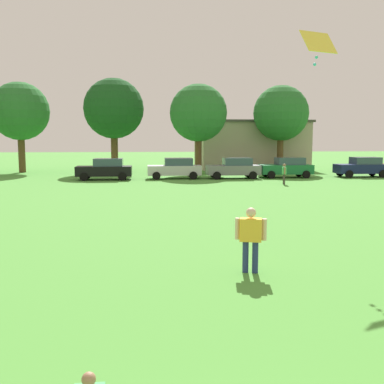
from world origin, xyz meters
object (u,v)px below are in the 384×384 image
object	(u,v)px
parked_car_gray_2	(234,168)
tree_far_right	(281,113)
adult_bystander	(251,234)
parked_car_silver_1	(175,168)
tree_right	(198,113)
tree_center	(114,109)
bystander_near_trees	(284,172)
parked_car_black_0	(105,169)
tree_left	(20,112)
parked_car_navy_4	(362,167)
kite	(318,44)
parked_car_green_3	(287,167)

from	to	relation	value
parked_car_gray_2	tree_far_right	bearing A→B (deg)	-129.10
adult_bystander	parked_car_silver_1	distance (m)	25.76
adult_bystander	tree_far_right	bearing A→B (deg)	-91.89
tree_right	tree_far_right	distance (m)	8.60
tree_far_right	parked_car_gray_2	bearing A→B (deg)	-129.10
tree_center	tree_right	bearing A→B (deg)	-19.54
adult_bystander	tree_right	xyz separation A→B (m)	(2.23, 31.07, 4.62)
bystander_near_trees	tree_right	bearing A→B (deg)	-144.84
parked_car_black_0	tree_left	size ratio (longest dim) A/B	0.50
parked_car_navy_4	tree_far_right	world-z (taller)	tree_far_right
parked_car_silver_1	tree_right	bearing A→B (deg)	-114.99
kite	parked_car_gray_2	distance (m)	22.57
parked_car_black_0	tree_far_right	world-z (taller)	tree_far_right
parked_car_silver_1	tree_right	xyz separation A→B (m)	(2.47, 5.31, 4.71)
tree_left	tree_right	world-z (taller)	tree_left
bystander_near_trees	adult_bystander	bearing A→B (deg)	-9.32
bystander_near_trees	parked_car_green_3	world-z (taller)	parked_car_green_3
adult_bystander	tree_far_right	size ratio (longest dim) A/B	0.19
kite	tree_far_right	world-z (taller)	tree_far_right
parked_car_navy_4	parked_car_gray_2	bearing A→B (deg)	2.24
kite	tree_left	xyz separation A→B (m)	(-17.46, 30.47, -0.38)
adult_bystander	parked_car_black_0	xyz separation A→B (m)	(-5.81, 25.36, -0.09)
parked_car_gray_2	parked_car_black_0	bearing A→B (deg)	1.07
tree_center	parked_car_silver_1	bearing A→B (deg)	-56.19
bystander_near_trees	tree_left	distance (m)	26.10
bystander_near_trees	kite	distance (m)	18.17
adult_bystander	parked_car_gray_2	bearing A→B (deg)	-84.15
parked_car_gray_2	tree_right	world-z (taller)	tree_right
parked_car_silver_1	parked_car_green_3	world-z (taller)	same
parked_car_gray_2	parked_car_green_3	bearing A→B (deg)	-175.35
adult_bystander	parked_car_green_3	size ratio (longest dim) A/B	0.37
kite	tree_far_right	xyz separation A→B (m)	(7.67, 29.34, -0.49)
kite	tree_center	size ratio (longest dim) A/B	0.14
tree_left	adult_bystander	bearing A→B (deg)	-66.95
tree_center	tree_far_right	world-z (taller)	tree_center
parked_car_navy_4	parked_car_black_0	bearing A→B (deg)	1.67
tree_right	tree_far_right	size ratio (longest dim) A/B	0.98
adult_bystander	parked_car_gray_2	size ratio (longest dim) A/B	0.37
adult_bystander	kite	world-z (taller)	kite
bystander_near_trees	kite	xyz separation A→B (m)	(-4.25, -16.85, 5.31)
parked_car_navy_4	tree_right	size ratio (longest dim) A/B	0.52
parked_car_green_3	tree_far_right	xyz separation A→B (m)	(1.54, 7.09, 4.84)
adult_bystander	parked_car_navy_4	xyz separation A→B (m)	(15.68, 25.99, -0.09)
parked_car_black_0	tree_left	xyz separation A→B (m)	(-8.72, 8.79, 4.94)
kite	parked_car_gray_2	bearing A→B (deg)	85.79
kite	parked_car_green_3	world-z (taller)	kite
kite	parked_car_green_3	bearing A→B (deg)	74.59
tree_far_right	adult_bystander	bearing A→B (deg)	-107.81
parked_car_silver_1	parked_car_gray_2	size ratio (longest dim) A/B	1.00
tree_right	parked_car_navy_4	bearing A→B (deg)	-20.67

